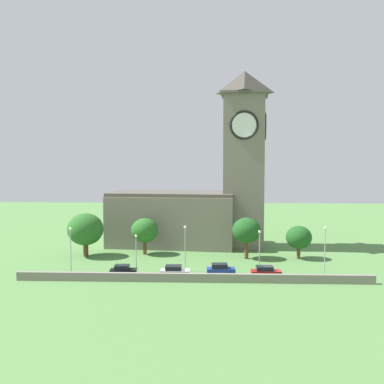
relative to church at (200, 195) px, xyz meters
The scene contains 16 objects.
ground_plane 14.36m from the church, 92.56° to the right, with size 200.00×200.00×0.00m, color #517F42.
church is the anchor object (origin of this frame).
quay_barrier 29.04m from the church, 90.92° to the right, with size 52.17×0.70×1.27m, color gray.
car_black 28.77m from the church, 114.56° to the right, with size 4.12×2.31×1.79m.
car_white 26.91m from the church, 97.70° to the right, with size 4.39×2.32×1.83m.
car_blue 25.77m from the church, 81.38° to the right, with size 4.41×2.26×1.88m.
car_red 28.53m from the church, 67.40° to the right, with size 4.53×2.14×1.86m.
streetlamp_west_end 30.89m from the church, 130.86° to the right, with size 0.44×0.44×7.25m.
streetlamp_west_mid 25.56m from the church, 112.72° to the right, with size 0.44×0.44×6.14m.
streetlamp_central 22.26m from the church, 95.27° to the right, with size 0.44×0.44×7.37m.
streetlamp_east_mid 25.27m from the church, 66.90° to the right, with size 0.44×0.44×6.87m.
streetlamp_east_end 30.52m from the church, 49.11° to the right, with size 0.44×0.44×7.53m.
tree_by_tower 24.31m from the church, 151.77° to the right, with size 6.54×6.54×8.01m.
tree_riverside_east 22.38m from the church, 32.96° to the right, with size 4.59×4.59×5.96m.
tree_churchyard 15.64m from the church, 54.34° to the right, with size 5.10×5.10×7.45m.
tree_riverside_west 14.89m from the church, 138.97° to the right, with size 5.07×5.07×6.84m.
Camera 1 is at (2.20, -64.53, 17.70)m, focal length 40.62 mm.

